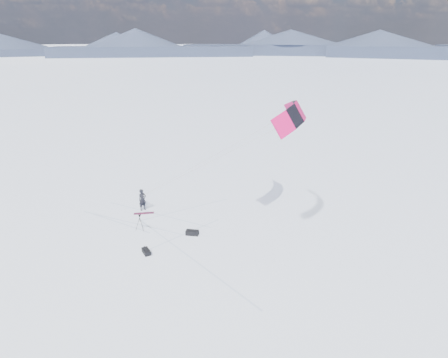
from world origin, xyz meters
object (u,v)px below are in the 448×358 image
Objects in this scene: snowkiter at (143,210)px; gear_bag_a at (192,233)px; snowboard at (144,213)px; tripod at (140,220)px; gear_bag_b at (146,251)px.

snowkiter is 6.07m from gear_bag_a.
tripod is (1.76, -2.12, 0.77)m from snowboard.
gear_bag_b is at bearing -85.50° from snowboard.
snowkiter is 6.88m from gear_bag_b.
tripod reaches higher than snowboard.
snowkiter is 3.55m from tripod.
snowboard is 1.31× the size of tripod.
gear_bag_b is (4.44, -4.29, 0.14)m from snowboard.
tripod is at bearing 178.75° from gear_bag_a.
tripod is 4.00m from gear_bag_a.
snowboard is at bearing 139.30° from tripod.
snowkiter reaches higher than gear_bag_b.
gear_bag_a is at bearing 31.47° from tripod.
snowboard is at bearing 150.05° from gear_bag_a.
snowkiter is at bearing 163.79° from gear_bag_b.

